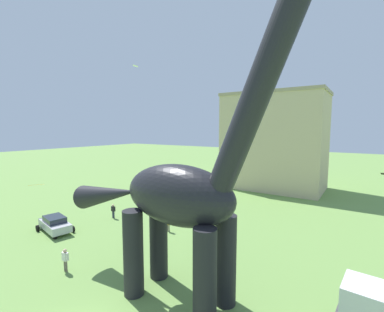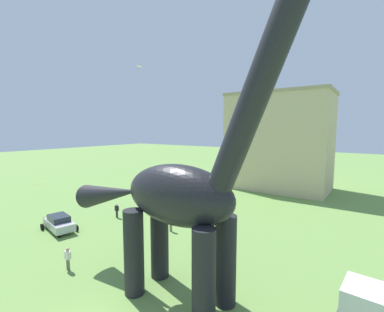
# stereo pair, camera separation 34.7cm
# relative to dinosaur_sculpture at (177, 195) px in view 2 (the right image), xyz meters

# --- Properties ---
(dinosaur_sculpture) EXTENTS (16.65, 3.53, 17.41)m
(dinosaur_sculpture) POSITION_rel_dinosaur_sculpture_xyz_m (0.00, 0.00, 0.00)
(dinosaur_sculpture) COLOR black
(dinosaur_sculpture) RESTS_ON ground_plane
(parked_sedan_left) EXTENTS (4.46, 2.55, 1.55)m
(parked_sedan_left) POSITION_rel_dinosaur_sculpture_xyz_m (-16.04, 1.48, -5.49)
(parked_sedan_left) COLOR #B7B7BC
(parked_sedan_left) RESTS_ON ground_plane
(person_watching_child) EXTENTS (0.55, 0.24, 1.48)m
(person_watching_child) POSITION_rel_dinosaur_sculpture_xyz_m (-6.85, 7.68, -5.40)
(person_watching_child) COLOR #6B6056
(person_watching_child) RESTS_ON ground_plane
(person_photographer) EXTENTS (0.60, 0.26, 1.60)m
(person_photographer) POSITION_rel_dinosaur_sculpture_xyz_m (-14.47, 7.30, -5.33)
(person_photographer) COLOR #2D3347
(person_photographer) RESTS_ON ground_plane
(person_far_spectator) EXTENTS (0.62, 0.27, 1.65)m
(person_far_spectator) POSITION_rel_dinosaur_sculpture_xyz_m (-8.34, -2.03, -5.30)
(person_far_spectator) COLOR #6B6056
(person_far_spectator) RESTS_ON ground_plane
(kite_drifting) EXTENTS (1.72, 1.84, 0.21)m
(kite_drifting) POSITION_rel_dinosaur_sculpture_xyz_m (-20.36, 2.11, -2.24)
(kite_drifting) COLOR orange
(kite_mid_right) EXTENTS (1.02, 1.05, 0.16)m
(kite_mid_right) POSITION_rel_dinosaur_sculpture_xyz_m (-15.80, 12.53, 11.57)
(kite_mid_right) COLOR white
(background_building_block) EXTENTS (16.01, 10.17, 15.91)m
(background_building_block) POSITION_rel_dinosaur_sculpture_xyz_m (-4.18, 32.87, 1.67)
(background_building_block) COLOR #CCB78E
(background_building_block) RESTS_ON ground_plane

